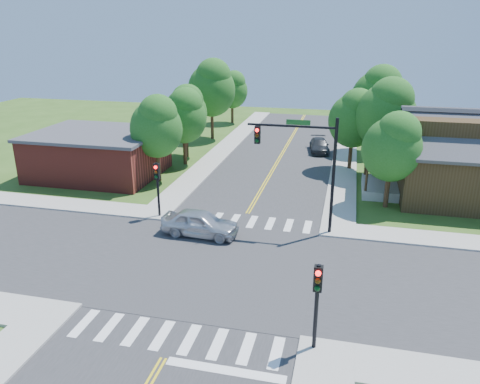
% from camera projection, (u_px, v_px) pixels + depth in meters
% --- Properties ---
extents(ground, '(100.00, 100.00, 0.00)m').
position_uv_depth(ground, '(217.00, 267.00, 24.95)').
color(ground, '#2F4F18').
rests_on(ground, ground).
extents(road_ns, '(10.00, 90.00, 0.04)m').
position_uv_depth(road_ns, '(217.00, 266.00, 24.95)').
color(road_ns, '#2D2D30').
rests_on(road_ns, ground).
extents(road_ew, '(90.00, 10.00, 0.04)m').
position_uv_depth(road_ew, '(217.00, 266.00, 24.94)').
color(road_ew, '#2D2D30').
rests_on(road_ew, ground).
extents(intersection_patch, '(10.20, 10.20, 0.06)m').
position_uv_depth(intersection_patch, '(217.00, 267.00, 24.95)').
color(intersection_patch, '#2D2D30').
rests_on(intersection_patch, ground).
extents(sidewalk_ne, '(40.00, 40.00, 0.14)m').
position_uv_depth(sidewalk_ne, '(471.00, 191.00, 35.97)').
color(sidewalk_ne, '#9E9B93').
rests_on(sidewalk_ne, ground).
extents(sidewalk_nw, '(40.00, 40.00, 0.14)m').
position_uv_depth(sidewalk_nw, '(99.00, 164.00, 42.84)').
color(sidewalk_nw, '#9E9B93').
rests_on(sidewalk_nw, ground).
extents(crosswalk_north, '(8.85, 2.00, 0.01)m').
position_uv_depth(crosswalk_north, '(243.00, 221.00, 30.61)').
color(crosswalk_north, white).
rests_on(crosswalk_north, ground).
extents(crosswalk_south, '(8.85, 2.00, 0.01)m').
position_uv_depth(crosswalk_south, '(176.00, 337.00, 19.27)').
color(crosswalk_south, white).
rests_on(crosswalk_south, ground).
extents(centerline, '(0.30, 90.00, 0.01)m').
position_uv_depth(centerline, '(217.00, 266.00, 24.94)').
color(centerline, yellow).
rests_on(centerline, ground).
extents(stop_bar, '(4.60, 0.45, 0.09)m').
position_uv_depth(stop_bar, '(225.00, 371.00, 17.46)').
color(stop_bar, white).
rests_on(stop_bar, ground).
extents(signal_mast_ne, '(5.30, 0.42, 7.20)m').
position_uv_depth(signal_mast_ne, '(306.00, 156.00, 27.57)').
color(signal_mast_ne, black).
rests_on(signal_mast_ne, ground).
extents(signal_pole_se, '(0.34, 0.42, 3.80)m').
position_uv_depth(signal_pole_se, '(317.00, 292.00, 17.69)').
color(signal_pole_se, black).
rests_on(signal_pole_se, ground).
extents(signal_pole_nw, '(0.34, 0.42, 3.80)m').
position_uv_depth(signal_pole_nw, '(157.00, 180.00, 30.37)').
color(signal_pole_nw, black).
rests_on(signal_pole_nw, ground).
extents(house_ne, '(13.05, 8.80, 7.11)m').
position_uv_depth(house_ne, '(473.00, 155.00, 33.56)').
color(house_ne, '#372613').
rests_on(house_ne, ground).
extents(building_nw, '(10.40, 8.40, 3.73)m').
position_uv_depth(building_nw, '(98.00, 153.00, 39.47)').
color(building_nw, maroon).
rests_on(building_nw, ground).
extents(tree_e_a, '(4.03, 3.82, 6.84)m').
position_uv_depth(tree_e_a, '(393.00, 145.00, 31.50)').
color(tree_e_a, '#382314').
rests_on(tree_e_a, ground).
extents(tree_e_b, '(4.90, 4.66, 8.33)m').
position_uv_depth(tree_e_b, '(387.00, 112.00, 37.81)').
color(tree_e_b, '#382314').
rests_on(tree_e_b, ground).
extents(tree_e_c, '(5.09, 4.84, 8.66)m').
position_uv_depth(tree_e_c, '(379.00, 96.00, 44.95)').
color(tree_e_c, '#382314').
rests_on(tree_e_c, ground).
extents(tree_e_d, '(4.10, 3.90, 6.98)m').
position_uv_depth(tree_e_d, '(374.00, 94.00, 53.82)').
color(tree_e_d, '#382314').
rests_on(tree_e_d, ground).
extents(tree_w_a, '(4.19, 3.98, 7.12)m').
position_uv_depth(tree_w_a, '(157.00, 125.00, 36.88)').
color(tree_w_a, '#382314').
rests_on(tree_w_a, ground).
extents(tree_w_b, '(4.12, 3.91, 7.00)m').
position_uv_depth(tree_w_b, '(186.00, 110.00, 43.92)').
color(tree_w_b, '#382314').
rests_on(tree_w_b, ground).
extents(tree_w_c, '(5.19, 4.93, 8.82)m').
position_uv_depth(tree_w_c, '(212.00, 87.00, 50.60)').
color(tree_w_c, '#382314').
rests_on(tree_w_c, ground).
extents(tree_w_d, '(3.95, 3.75, 6.71)m').
position_uv_depth(tree_w_d, '(233.00, 89.00, 59.38)').
color(tree_w_d, '#382314').
rests_on(tree_w_d, ground).
extents(tree_house, '(4.22, 4.01, 7.18)m').
position_uv_depth(tree_house, '(354.00, 117.00, 39.84)').
color(tree_house, '#382314').
rests_on(tree_house, ground).
extents(tree_bldg, '(4.13, 3.93, 7.03)m').
position_uv_depth(tree_bldg, '(184.00, 114.00, 41.53)').
color(tree_bldg, '#382314').
rests_on(tree_bldg, ground).
extents(car_silver, '(2.41, 4.92, 1.61)m').
position_uv_depth(car_silver, '(200.00, 223.00, 28.33)').
color(car_silver, silver).
rests_on(car_silver, ground).
extents(car_dgrey, '(3.10, 4.95, 1.28)m').
position_uv_depth(car_dgrey, '(319.00, 146.00, 46.92)').
color(car_dgrey, '#2D3032').
rests_on(car_dgrey, ground).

